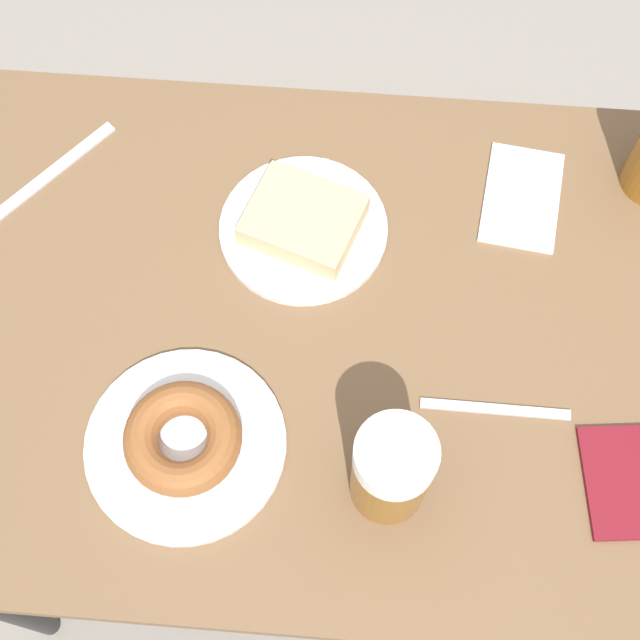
{
  "coord_description": "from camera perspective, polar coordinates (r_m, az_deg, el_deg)",
  "views": [
    {
      "loc": [
        0.42,
        0.03,
        1.71
      ],
      "look_at": [
        0.0,
        0.0,
        0.76
      ],
      "focal_mm": 50.0,
      "sensor_mm": 36.0,
      "label": 1
    }
  ],
  "objects": [
    {
      "name": "fork",
      "position": [
        1.04,
        11.15,
        -5.62
      ],
      "size": [
        0.01,
        0.17,
        0.0
      ],
      "rotation": [
        0.0,
        0.0,
        3.13
      ],
      "color": "silver",
      "rests_on": "table"
    },
    {
      "name": "ground_plane",
      "position": [
        1.76,
        0.0,
        -10.16
      ],
      "size": [
        8.0,
        8.0,
        0.0
      ],
      "primitive_type": "plane",
      "color": "gray"
    },
    {
      "name": "beer_mug_center",
      "position": [
        0.92,
        4.6,
        -9.57
      ],
      "size": [
        0.08,
        0.08,
        0.15
      ],
      "color": "#8C5619",
      "rests_on": "table"
    },
    {
      "name": "plate_with_cake",
      "position": [
        1.1,
        -1.08,
        6.15
      ],
      "size": [
        0.21,
        0.21,
        0.04
      ],
      "color": "white",
      "rests_on": "table"
    },
    {
      "name": "table",
      "position": [
        1.12,
        0.0,
        -1.88
      ],
      "size": [
        0.69,
        1.02,
        0.74
      ],
      "color": "brown",
      "rests_on": "ground_plane"
    },
    {
      "name": "napkin_folded",
      "position": [
        1.16,
        12.79,
        7.68
      ],
      "size": [
        0.16,
        0.11,
        0.0
      ],
      "rotation": [
        0.0,
        0.0,
        6.15
      ],
      "color": "white",
      "rests_on": "table"
    },
    {
      "name": "knife",
      "position": [
        1.21,
        -16.84,
        8.96
      ],
      "size": [
        0.17,
        0.14,
        0.0
      ],
      "rotation": [
        0.0,
        0.0,
        0.89
      ],
      "color": "silver",
      "rests_on": "table"
    },
    {
      "name": "passport_near_edge",
      "position": [
        1.05,
        18.92,
        -9.77
      ],
      "size": [
        0.13,
        0.1,
        0.01
      ],
      "rotation": [
        0.0,
        0.0,
        4.82
      ],
      "color": "maroon",
      "rests_on": "table"
    },
    {
      "name": "plate_with_donut",
      "position": [
        1.0,
        -8.7,
        -7.66
      ],
      "size": [
        0.23,
        0.23,
        0.05
      ],
      "color": "white",
      "rests_on": "table"
    }
  ]
}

